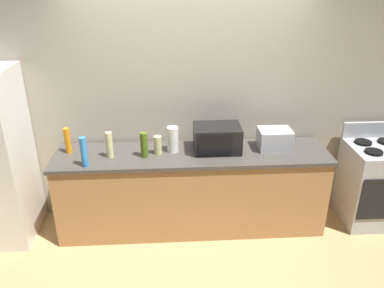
# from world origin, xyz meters

# --- Properties ---
(ground_plane) EXTENTS (8.00, 8.00, 0.00)m
(ground_plane) POSITION_xyz_m (0.00, 0.00, 0.00)
(ground_plane) COLOR tan
(back_wall) EXTENTS (6.40, 0.10, 2.70)m
(back_wall) POSITION_xyz_m (0.00, 0.81, 1.35)
(back_wall) COLOR #B2A893
(back_wall) RESTS_ON ground_plane
(counter_run) EXTENTS (2.84, 0.64, 0.90)m
(counter_run) POSITION_xyz_m (0.00, 0.40, 0.45)
(counter_run) COLOR #B27F4C
(counter_run) RESTS_ON ground_plane
(stove_range) EXTENTS (0.60, 0.61, 1.08)m
(stove_range) POSITION_xyz_m (2.00, 0.40, 0.46)
(stove_range) COLOR #B7BABF
(stove_range) RESTS_ON ground_plane
(microwave) EXTENTS (0.48, 0.35, 0.27)m
(microwave) POSITION_xyz_m (0.26, 0.45, 1.04)
(microwave) COLOR black
(microwave) RESTS_ON counter_run
(toaster_oven) EXTENTS (0.34, 0.26, 0.21)m
(toaster_oven) POSITION_xyz_m (0.87, 0.46, 1.01)
(toaster_oven) COLOR #B7BABF
(toaster_oven) RESTS_ON counter_run
(paper_towel_roll) EXTENTS (0.12, 0.12, 0.27)m
(paper_towel_roll) POSITION_xyz_m (-0.20, 0.45, 1.04)
(paper_towel_roll) COLOR white
(paper_towel_roll) RESTS_ON counter_run
(bottle_dish_soap) EXTENTS (0.06, 0.06, 0.27)m
(bottle_dish_soap) POSITION_xyz_m (-1.26, 0.48, 1.04)
(bottle_dish_soap) COLOR orange
(bottle_dish_soap) RESTS_ON counter_run
(bottle_vinegar) EXTENTS (0.08, 0.08, 0.20)m
(bottle_vinegar) POSITION_xyz_m (-0.35, 0.40, 1.00)
(bottle_vinegar) COLOR beige
(bottle_vinegar) RESTS_ON counter_run
(bottle_spray_cleaner) EXTENTS (0.06, 0.06, 0.30)m
(bottle_spray_cleaner) POSITION_xyz_m (-1.04, 0.18, 1.05)
(bottle_spray_cleaner) COLOR #338CE5
(bottle_spray_cleaner) RESTS_ON counter_run
(bottle_hand_soap) EXTENTS (0.07, 0.07, 0.27)m
(bottle_hand_soap) POSITION_xyz_m (-0.83, 0.35, 1.04)
(bottle_hand_soap) COLOR beige
(bottle_hand_soap) RESTS_ON counter_run
(bottle_olive_oil) EXTENTS (0.07, 0.07, 0.26)m
(bottle_olive_oil) POSITION_xyz_m (-0.48, 0.34, 1.03)
(bottle_olive_oil) COLOR #4C6B19
(bottle_olive_oil) RESTS_ON counter_run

